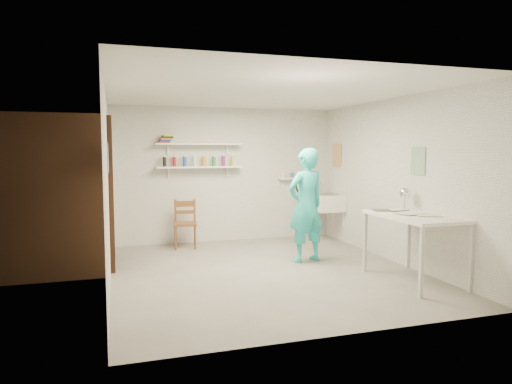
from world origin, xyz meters
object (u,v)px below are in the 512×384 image
object	(u,v)px
desk_lamp	(405,193)
wall_clock	(304,185)
belfast_sink	(327,202)
work_table	(414,248)
man	(306,205)
wooden_chair	(185,224)

from	to	relation	value
desk_lamp	wall_clock	bearing A→B (deg)	134.30
desk_lamp	belfast_sink	bearing A→B (deg)	92.58
belfast_sink	work_table	world-z (taller)	belfast_sink
man	desk_lamp	size ratio (longest dim) A/B	10.60
belfast_sink	man	bearing A→B (deg)	-126.57
work_table	desk_lamp	world-z (taller)	desk_lamp
belfast_sink	work_table	size ratio (longest dim) A/B	0.47
work_table	wooden_chair	bearing A→B (deg)	131.00
work_table	desk_lamp	distance (m)	0.84
man	wooden_chair	world-z (taller)	man
man	wall_clock	bearing A→B (deg)	-119.22
wooden_chair	desk_lamp	bearing A→B (deg)	-32.60
belfast_sink	wooden_chair	distance (m)	2.58
man	work_table	world-z (taller)	man
man	desk_lamp	xyz separation A→B (m)	(1.09, -0.85, 0.23)
wooden_chair	wall_clock	bearing A→B (deg)	-29.20
belfast_sink	wooden_chair	size ratio (longest dim) A/B	0.73
work_table	wall_clock	bearing A→B (deg)	117.83
wall_clock	work_table	bearing A→B (deg)	-76.78
belfast_sink	man	xyz separation A→B (m)	(-0.99, -1.34, 0.14)
belfast_sink	wooden_chair	bearing A→B (deg)	177.29
belfast_sink	work_table	bearing A→B (deg)	-92.34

